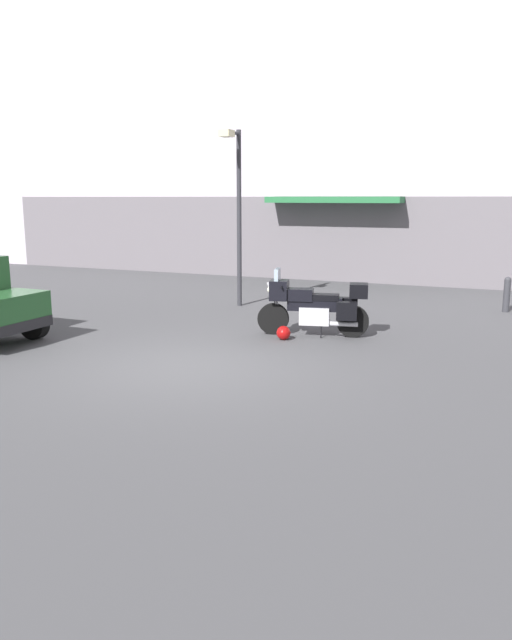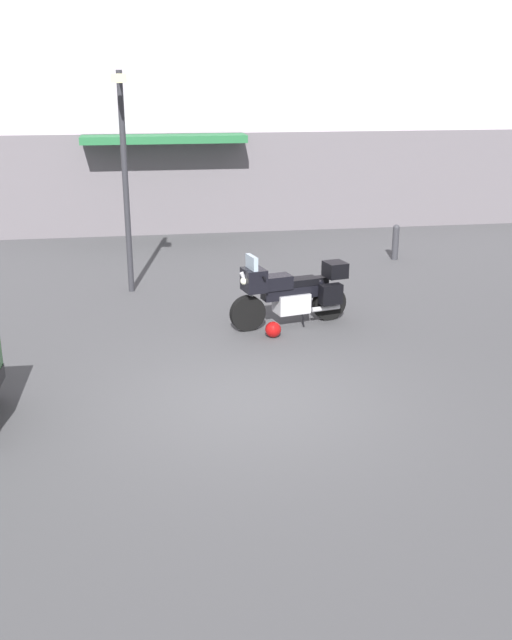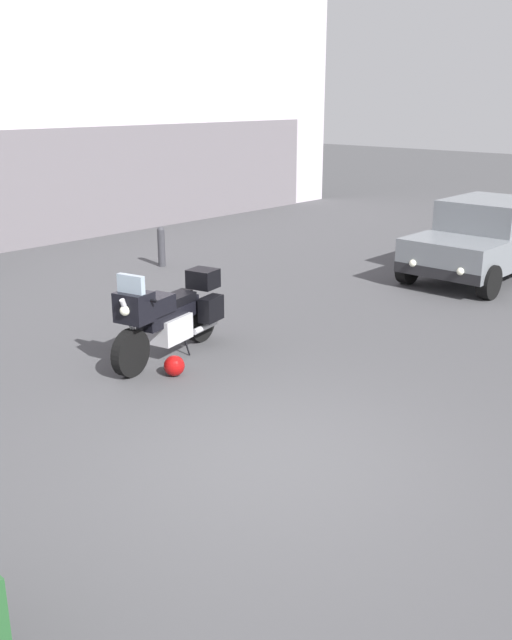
{
  "view_description": "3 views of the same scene",
  "coord_description": "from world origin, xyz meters",
  "px_view_note": "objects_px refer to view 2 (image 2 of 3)",
  "views": [
    {
      "loc": [
        4.97,
        -8.68,
        2.77
      ],
      "look_at": [
        0.86,
        1.0,
        0.68
      ],
      "focal_mm": 34.65,
      "sensor_mm": 36.0,
      "label": 1
    },
    {
      "loc": [
        -1.34,
        -9.01,
        4.31
      ],
      "look_at": [
        0.28,
        1.06,
        0.83
      ],
      "focal_mm": 40.28,
      "sensor_mm": 36.0,
      "label": 2
    },
    {
      "loc": [
        -4.84,
        -4.22,
        3.55
      ],
      "look_at": [
        1.11,
        1.29,
        0.97
      ],
      "focal_mm": 39.61,
      "sensor_mm": 36.0,
      "label": 3
    }
  ],
  "objects_px": {
    "helmet": "(273,330)",
    "bollard_curbside": "(396,241)",
    "motorcycle": "(292,292)",
    "streetlamp_curbside": "(124,161)"
  },
  "relations": [
    {
      "from": "helmet",
      "to": "bollard_curbside",
      "type": "bearing_deg",
      "value": 51.53
    },
    {
      "from": "motorcycle",
      "to": "helmet",
      "type": "xyz_separation_m",
      "value": [
        -0.45,
        -0.61,
        -0.48
      ]
    },
    {
      "from": "motorcycle",
      "to": "streetlamp_curbside",
      "type": "bearing_deg",
      "value": -53.56
    },
    {
      "from": "motorcycle",
      "to": "bollard_curbside",
      "type": "distance_m",
      "value": 5.64
    },
    {
      "from": "motorcycle",
      "to": "helmet",
      "type": "bearing_deg",
      "value": 40.58
    },
    {
      "from": "helmet",
      "to": "motorcycle",
      "type": "bearing_deg",
      "value": 53.34
    },
    {
      "from": "motorcycle",
      "to": "bollard_curbside",
      "type": "relative_size",
      "value": 2.57
    },
    {
      "from": "motorcycle",
      "to": "helmet",
      "type": "relative_size",
      "value": 7.98
    },
    {
      "from": "bollard_curbside",
      "to": "helmet",
      "type": "bearing_deg",
      "value": -128.47
    },
    {
      "from": "helmet",
      "to": "streetlamp_curbside",
      "type": "relative_size",
      "value": 0.06
    }
  ]
}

